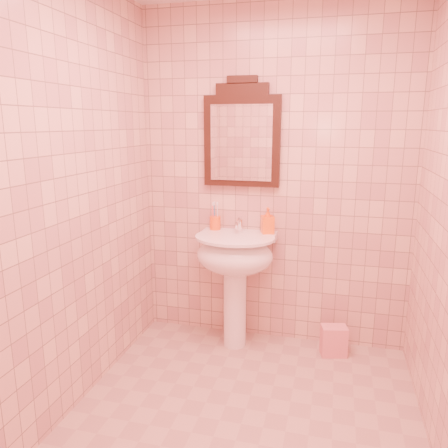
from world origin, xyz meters
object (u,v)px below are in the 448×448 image
(mirror, at_px, (242,136))
(towel, at_px, (334,341))
(toothbrush_cup, at_px, (215,223))
(soap_dispenser, at_px, (268,221))
(pedestal_sink, at_px, (235,263))

(mirror, bearing_deg, towel, -12.24)
(toothbrush_cup, bearing_deg, soap_dispenser, -1.97)
(mirror, relative_size, soap_dispenser, 4.08)
(towel, bearing_deg, mirror, 167.76)
(toothbrush_cup, height_order, towel, toothbrush_cup)
(toothbrush_cup, xyz_separation_m, towel, (0.93, -0.11, -0.81))
(soap_dispenser, bearing_deg, pedestal_sink, -167.91)
(pedestal_sink, bearing_deg, toothbrush_cup, 141.00)
(soap_dispenser, height_order, towel, soap_dispenser)
(mirror, xyz_separation_m, soap_dispenser, (0.21, -0.06, -0.60))
(toothbrush_cup, relative_size, soap_dispenser, 0.99)
(pedestal_sink, bearing_deg, towel, 3.27)
(soap_dispenser, bearing_deg, toothbrush_cup, 156.47)
(soap_dispenser, relative_size, towel, 0.87)
(mirror, height_order, toothbrush_cup, mirror)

